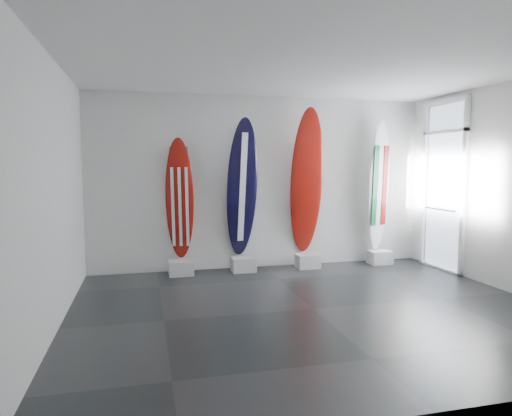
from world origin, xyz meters
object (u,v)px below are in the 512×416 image
object	(u,v)px
surfboard_usa	(180,200)
surfboard_italy	(379,186)
surfboard_swiss	(307,182)
surfboard_navy	(242,188)

from	to	relation	value
surfboard_usa	surfboard_italy	xyz separation A→B (m)	(3.62, 0.00, 0.19)
surfboard_usa	surfboard_swiss	size ratio (longest dim) A/B	0.79
surfboard_italy	surfboard_usa	bearing A→B (deg)	158.94
surfboard_italy	surfboard_navy	bearing A→B (deg)	158.94
surfboard_italy	surfboard_swiss	bearing A→B (deg)	158.94
surfboard_navy	surfboard_usa	bearing A→B (deg)	173.90
surfboard_swiss	surfboard_italy	xyz separation A→B (m)	(1.41, 0.00, -0.08)
surfboard_swiss	surfboard_usa	bearing A→B (deg)	-177.23
surfboard_usa	surfboard_navy	world-z (taller)	surfboard_navy
surfboard_usa	surfboard_italy	distance (m)	3.62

